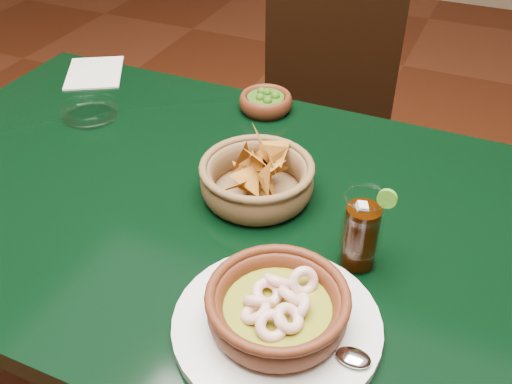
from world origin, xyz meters
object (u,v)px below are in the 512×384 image
at_px(dining_table, 192,235).
at_px(cola_drink, 361,231).
at_px(dining_chair, 325,135).
at_px(shrimp_plate, 278,312).
at_px(chip_basket, 257,179).

bearing_deg(dining_table, cola_drink, -8.71).
height_order(dining_chair, shrimp_plate, dining_chair).
distance_m(chip_basket, cola_drink, 0.23).
bearing_deg(chip_basket, shrimp_plate, -61.04).
height_order(shrimp_plate, cola_drink, cola_drink).
xyz_separation_m(dining_chair, chip_basket, (0.07, -0.66, 0.30)).
bearing_deg(dining_chair, chip_basket, -83.76).
distance_m(dining_table, chip_basket, 0.18).
bearing_deg(shrimp_plate, dining_chair, 103.22).
height_order(dining_table, dining_chair, dining_chair).
xyz_separation_m(shrimp_plate, chip_basket, (-0.14, 0.26, 0.00)).
bearing_deg(chip_basket, dining_chair, 96.24).
bearing_deg(chip_basket, cola_drink, -24.13).
relative_size(dining_chair, shrimp_plate, 2.39).
bearing_deg(shrimp_plate, dining_table, 140.02).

